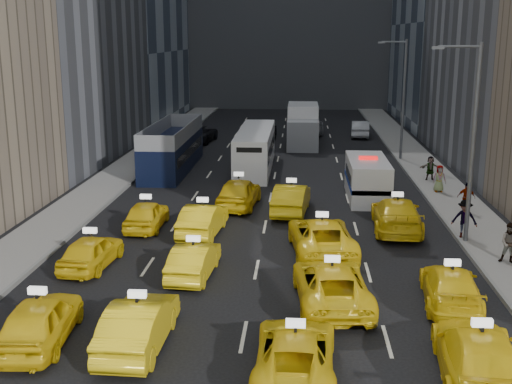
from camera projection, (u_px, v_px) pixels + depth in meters
The scene contains 35 objects.
ground at pixel (237, 368), 18.33m from camera, with size 160.00×160.00×0.00m, color black.
sidewalk_west at pixel (119, 175), 43.25m from camera, with size 3.00×90.00×0.15m, color gray.
sidewalk_east at pixel (435, 180), 41.82m from camera, with size 3.00×90.00×0.15m, color gray.
curb_west at pixel (140, 175), 43.15m from camera, with size 0.15×90.00×0.18m, color slate.
curb_east at pixel (412, 179), 41.92m from camera, with size 0.15×90.00×0.18m, color slate.
streetlight_near at pixel (471, 137), 28.17m from camera, with size 2.15×0.22×9.00m.
streetlight_far at pixel (402, 95), 47.54m from camera, with size 2.15×0.22×9.00m.
taxi_4 at pixel (40, 320), 19.67m from camera, with size 1.80×4.46×1.52m, color yellow.
taxi_5 at pixel (139, 324), 19.44m from camera, with size 1.60×4.57×1.51m, color yellow.
taxi_6 at pixel (295, 353), 17.86m from camera, with size 2.22×4.81×1.34m, color yellow.
taxi_7 at pixel (479, 356), 17.45m from camera, with size 2.16×5.31×1.54m, color yellow.
taxi_8 at pixel (91, 252), 26.15m from camera, with size 1.61×4.01×1.37m, color yellow.
taxi_9 at pixel (194, 260), 25.20m from camera, with size 1.42×4.07×1.34m, color yellow.
taxi_10 at pixel (332, 285), 22.54m from camera, with size 2.45×5.32×1.48m, color yellow.
taxi_11 at pixel (451, 287), 22.52m from camera, with size 1.90×4.67×1.35m, color yellow.
taxi_12 at pixel (146, 215), 31.45m from camera, with size 1.66×4.12×1.40m, color yellow.
taxi_13 at pixel (203, 219), 30.52m from camera, with size 1.58×4.52×1.49m, color yellow.
taxi_14 at pixel (322, 236), 27.85m from camera, with size 2.56×5.56×1.55m, color yellow.
taxi_15 at pixel (397, 215), 31.08m from camera, with size 2.25×5.54×1.61m, color yellow.
taxi_16 at pixel (239, 193), 35.36m from camera, with size 1.95×4.85×1.65m, color yellow.
taxi_17 at pixel (291, 199), 34.20m from camera, with size 1.66×4.77×1.57m, color yellow.
nypd_van at pixel (367, 179), 37.20m from camera, with size 2.68×5.94×2.48m.
double_decker at pixel (173, 147), 45.05m from camera, with size 2.84×11.24×3.25m.
city_bus at pixel (255, 150), 45.37m from camera, with size 3.12×11.07×2.82m.
box_truck at pixel (303, 126), 55.09m from camera, with size 2.81×7.61×3.45m.
misc_car_0 at pixel (364, 163), 43.69m from camera, with size 1.68×4.81×1.59m, color #A1A4A9.
misc_car_1 at pixel (199, 134), 57.11m from camera, with size 2.45×5.32×1.48m, color black.
misc_car_2 at pixel (312, 125), 61.91m from camera, with size 2.25×5.54×1.61m, color slate.
misc_car_3 at pixel (267, 129), 59.70m from camera, with size 1.75×4.34×1.48m, color black.
misc_car_4 at pixel (360, 129), 59.90m from camera, with size 1.60×4.60×1.51m, color #A9ACB1.
pedestrian_1 at pixel (510, 243), 26.18m from camera, with size 0.83×0.46×1.71m, color gray.
pedestrian_2 at pixel (464, 219), 29.53m from camera, with size 1.16×0.48×1.79m, color gray.
pedestrian_3 at pixel (466, 197), 33.84m from camera, with size 0.92×0.42×1.58m, color gray.
pedestrian_4 at pixel (439, 179), 38.22m from camera, with size 0.79×0.43×1.61m, color gray.
pedestrian_5 at pixel (430, 168), 41.43m from camera, with size 1.42×0.41×1.54m, color gray.
Camera 1 is at (1.69, -16.52, 9.27)m, focal length 45.00 mm.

